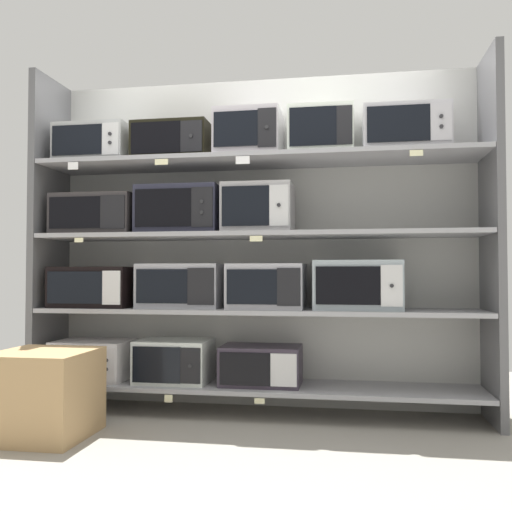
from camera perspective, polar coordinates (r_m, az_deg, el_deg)
name	(u,v)px	position (r m, az deg, el deg)	size (l,w,h in m)	color
ground	(223,466)	(2.96, -3.41, -20.58)	(6.97, 6.00, 0.02)	gray
back_panel	(262,241)	(4.06, 0.63, 1.51)	(3.17, 0.04, 2.36)	#B2B2AD
upright_left	(49,241)	(4.31, -20.31, 1.43)	(0.05, 0.50, 2.36)	#5B5B5E
upright_right	(492,236)	(3.85, 22.90, 1.84)	(0.05, 0.50, 2.36)	#5B5B5E
shelf_0	(256,387)	(3.86, 0.00, -13.17)	(2.97, 0.50, 0.03)	#99999E
microwave_0	(93,360)	(4.18, -16.28, -10.11)	(0.51, 0.39, 0.27)	silver
microwave_1	(174,361)	(3.96, -8.33, -10.51)	(0.49, 0.39, 0.29)	silver
microwave_2	(261,365)	(3.83, 0.52, -11.06)	(0.53, 0.35, 0.26)	#352D3A
price_tag_0	(77,395)	(3.99, -17.78, -13.32)	(0.07, 0.00, 0.04)	beige
price_tag_1	(169,399)	(3.75, -8.90, -14.16)	(0.05, 0.00, 0.05)	beige
price_tag_2	(259,401)	(3.61, 0.36, -14.56)	(0.07, 0.00, 0.03)	beige
shelf_1	(256,311)	(3.79, 0.00, -5.59)	(2.97, 0.50, 0.03)	#99999E
microwave_3	(96,287)	(4.13, -15.95, -3.04)	(0.56, 0.42, 0.28)	black
microwave_4	(181,286)	(3.90, -7.63, -3.02)	(0.57, 0.34, 0.30)	#9F9FA8
microwave_5	(267,286)	(3.77, 1.13, -3.10)	(0.51, 0.41, 0.30)	#A5A4AD
microwave_6	(357,285)	(3.73, 10.29, -2.92)	(0.57, 0.39, 0.32)	#96A3AB
shelf_2	(256,235)	(3.80, 0.00, 2.11)	(2.97, 0.50, 0.03)	#99999E
microwave_7	(99,215)	(4.15, -15.75, 4.01)	(0.58, 0.40, 0.28)	#322E2F
microwave_8	(180,210)	(3.93, -7.70, 4.62)	(0.57, 0.37, 0.33)	#272738
microwave_9	(258,209)	(3.80, 0.25, 4.84)	(0.47, 0.36, 0.33)	#A4A2A5
price_tag_3	(79,240)	(3.92, -17.59, 1.56)	(0.06, 0.00, 0.03)	beige
price_tag_4	(256,239)	(3.53, 0.01, 1.79)	(0.08, 0.00, 0.04)	beige
shelf_3	(256,161)	(3.86, 0.00, 9.68)	(2.97, 0.50, 0.03)	#99999E
microwave_10	(95,145)	(4.24, -16.07, 10.81)	(0.52, 0.34, 0.27)	#A3A5A5
microwave_11	(173,143)	(4.03, -8.44, 11.34)	(0.53, 0.35, 0.26)	black
microwave_12	(249,136)	(3.91, -0.69, 12.16)	(0.44, 0.41, 0.32)	#B7B1B8
microwave_13	(321,133)	(3.85, 6.68, 12.33)	(0.42, 0.38, 0.31)	silver
microwave_14	(405,132)	(3.86, 14.91, 12.15)	(0.54, 0.44, 0.28)	#B1AFB5
price_tag_5	(73,166)	(4.00, -18.14, 8.72)	(0.07, 0.00, 0.05)	white
price_tag_6	(161,162)	(3.76, -9.61, 9.44)	(0.09, 0.00, 0.04)	beige
price_tag_7	(243,160)	(3.62, -1.37, 9.75)	(0.09, 0.00, 0.05)	white
price_tag_8	(416,153)	(3.58, 16.03, 10.06)	(0.08, 0.00, 0.04)	beige
shipping_carton	(44,394)	(3.55, -20.78, -12.99)	(0.53, 0.53, 0.50)	tan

